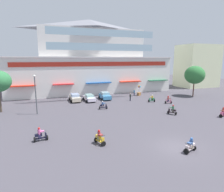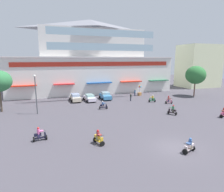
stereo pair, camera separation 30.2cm
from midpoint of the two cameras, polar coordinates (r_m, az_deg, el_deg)
ground_plane at (r=31.19m, az=4.26°, el=-5.23°), size 128.00×128.00×0.00m
colonial_building at (r=53.04m, az=-6.11°, el=10.42°), size 41.43×19.68×19.03m
flank_building_right at (r=66.88m, az=24.59°, el=8.18°), size 11.53×8.39×13.11m
plaza_tree_1 at (r=48.86m, az=23.97°, el=5.79°), size 4.39×4.82×7.18m
parked_car_0 at (r=40.56m, az=-10.71°, el=-0.43°), size 2.39×4.49×1.60m
parked_car_1 at (r=40.24m, az=-6.51°, el=-0.49°), size 2.44×4.48×1.43m
parked_car_2 at (r=41.69m, az=-1.79°, el=0.08°), size 2.44×4.22×1.61m
scooter_rider_0 at (r=33.60m, az=30.66°, el=-4.47°), size 1.47×0.99×1.51m
scooter_rider_1 at (r=39.91m, az=12.22°, el=-0.91°), size 1.44×0.73×1.53m
scooter_rider_2 at (r=20.22m, az=-3.64°, el=-12.50°), size 0.97×1.55×1.53m
scooter_rider_4 at (r=19.99m, az=22.62°, el=-13.84°), size 1.53×0.95×1.43m
scooter_rider_5 at (r=31.82m, az=17.98°, el=-4.18°), size 1.12×1.51×1.60m
scooter_rider_7 at (r=33.62m, az=-2.41°, el=-2.92°), size 1.48×0.62×1.49m
scooter_rider_8 at (r=22.30m, az=-20.54°, el=-10.91°), size 1.50×0.73×1.56m
scooter_rider_9 at (r=39.31m, az=16.92°, el=-1.29°), size 1.40×0.81×1.59m
pedestrian_0 at (r=46.22m, az=7.08°, el=1.20°), size 0.41×0.41×1.58m
pedestrian_1 at (r=40.24m, az=5.86°, el=-0.20°), size 0.50×0.50×1.62m
streetlamp_near at (r=32.24m, az=-21.68°, el=1.32°), size 0.40×0.40×6.31m
balloon_vendor_cart at (r=46.52m, az=8.51°, el=1.45°), size 1.08×0.96×2.50m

